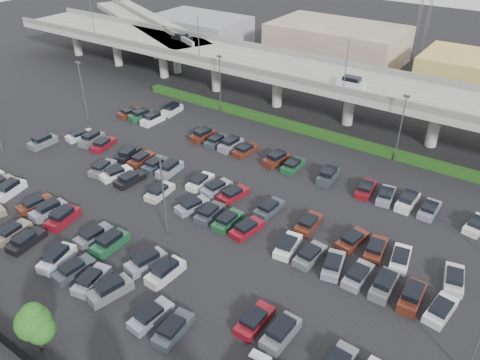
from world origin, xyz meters
name	(u,v)px	position (x,y,z in m)	size (l,w,h in m)	color
ground	(209,201)	(0.00, 0.00, 0.00)	(280.00, 280.00, 0.00)	black
overpass	(323,79)	(-0.21, 32.00, 6.97)	(150.00, 13.00, 15.80)	gray
on_ramp	(147,24)	(-52.10, 43.05, 6.86)	(50.93, 30.13, 8.80)	gray
hedge	(302,128)	(0.00, 25.00, 0.55)	(66.00, 1.60, 1.10)	#163E12
fence	(9,344)	(-0.05, -28.00, 0.90)	(70.00, 0.10, 2.00)	black
tree_row	(22,316)	(0.70, -26.53, 3.52)	(65.07, 3.66, 5.94)	#332316
parked_cars	(189,211)	(-0.17, -3.83, 0.62)	(62.92, 41.63, 1.67)	#756C5C
light_poles	(192,144)	(-4.13, 2.00, 6.24)	(66.90, 48.38, 10.30)	#535459
distant_buildings	(442,65)	(12.38, 61.81, 3.74)	(138.00, 24.00, 9.00)	gray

